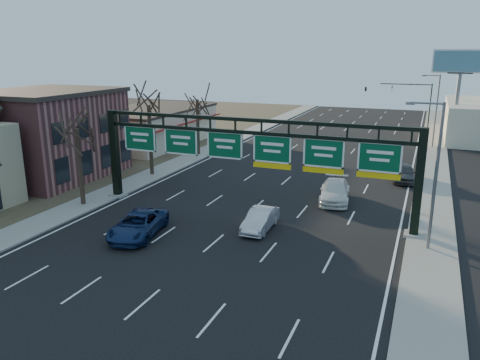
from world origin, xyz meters
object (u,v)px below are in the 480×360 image
at_px(sign_gantry, 250,153).
at_px(car_silver_sedan, 260,220).
at_px(car_white_wagon, 335,191).
at_px(car_blue_suv, 138,225).

relative_size(sign_gantry, car_silver_sedan, 5.70).
xyz_separation_m(sign_gantry, car_white_wagon, (5.25, 5.56, -3.82)).
bearing_deg(car_blue_suv, car_silver_sedan, 19.68).
bearing_deg(car_white_wagon, car_blue_suv, -138.85).
distance_m(car_blue_suv, car_white_wagon, 16.19).
xyz_separation_m(car_silver_sedan, car_white_wagon, (3.47, 8.24, 0.10)).
bearing_deg(sign_gantry, car_silver_sedan, -56.38).
bearing_deg(car_silver_sedan, sign_gantry, 122.62).
xyz_separation_m(car_blue_suv, car_white_wagon, (10.55, 12.28, 0.04)).
bearing_deg(car_silver_sedan, car_white_wagon, 66.17).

